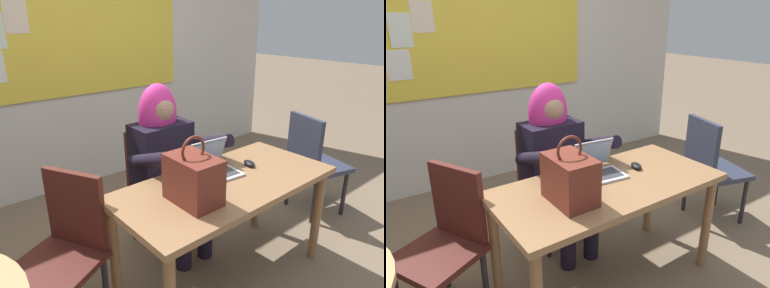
# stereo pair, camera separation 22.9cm
# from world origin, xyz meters

# --- Properties ---
(ground_plane) EXTENTS (24.00, 24.00, 0.00)m
(ground_plane) POSITION_xyz_m (0.00, 0.00, 0.00)
(ground_plane) COLOR #75604C
(wall_back_bulletin) EXTENTS (5.37, 2.20, 2.91)m
(wall_back_bulletin) POSITION_xyz_m (0.00, 2.00, 1.47)
(wall_back_bulletin) COLOR silver
(wall_back_bulletin) RESTS_ON ground
(desk_main) EXTENTS (1.43, 0.68, 0.73)m
(desk_main) POSITION_xyz_m (0.13, -0.01, 0.63)
(desk_main) COLOR #8E6642
(desk_main) RESTS_ON ground
(chair_at_desk) EXTENTS (0.46, 0.46, 0.89)m
(chair_at_desk) POSITION_xyz_m (0.08, 0.68, 0.50)
(chair_at_desk) COLOR #4C1E19
(chair_at_desk) RESTS_ON ground
(person_costumed) EXTENTS (0.59, 0.61, 1.24)m
(person_costumed) POSITION_xyz_m (0.09, 0.55, 0.73)
(person_costumed) COLOR black
(person_costumed) RESTS_ON ground
(laptop) EXTENTS (0.31, 0.29, 0.21)m
(laptop) POSITION_xyz_m (0.16, 0.13, 0.77)
(laptop) COLOR #B7B7BC
(laptop) RESTS_ON desk_main
(computer_mouse) EXTENTS (0.09, 0.12, 0.03)m
(computer_mouse) POSITION_xyz_m (0.42, 0.06, 0.74)
(computer_mouse) COLOR black
(computer_mouse) RESTS_ON desk_main
(handbag) EXTENTS (0.20, 0.30, 0.38)m
(handbag) POSITION_xyz_m (-0.18, -0.07, 0.86)
(handbag) COLOR maroon
(handbag) RESTS_ON desk_main
(chair_spare_by_window) EXTENTS (0.57, 0.57, 0.89)m
(chair_spare_by_window) POSITION_xyz_m (-0.77, 0.32, 0.49)
(chair_spare_by_window) COLOR #4C1E19
(chair_spare_by_window) RESTS_ON ground
(chair_extra_corner) EXTENTS (0.52, 0.52, 0.91)m
(chair_extra_corner) POSITION_xyz_m (1.32, 0.12, 0.51)
(chair_extra_corner) COLOR #2D3347
(chair_extra_corner) RESTS_ON ground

